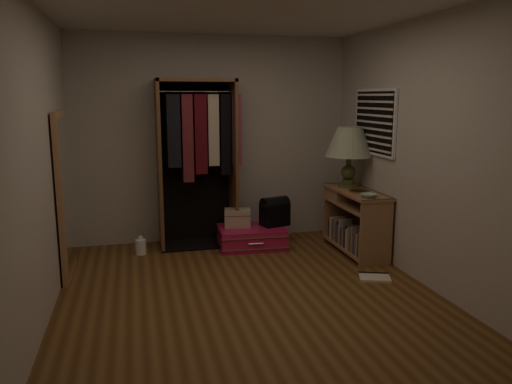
{
  "coord_description": "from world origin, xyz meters",
  "views": [
    {
      "loc": [
        -1.0,
        -4.32,
        1.84
      ],
      "look_at": [
        0.3,
        0.95,
        0.8
      ],
      "focal_mm": 35.0,
      "sensor_mm": 36.0,
      "label": 1
    }
  ],
  "objects_px": {
    "open_wardrobe": "(199,148)",
    "black_bag": "(275,211)",
    "floor_mirror": "(65,195)",
    "white_jug": "(141,247)",
    "table_lamp": "(349,143)",
    "pink_suitcase": "(251,237)",
    "train_case": "(237,218)",
    "console_bookshelf": "(354,219)"
  },
  "relations": [
    {
      "from": "black_bag",
      "to": "table_lamp",
      "type": "distance_m",
      "value": 1.23
    },
    {
      "from": "open_wardrobe",
      "to": "white_jug",
      "type": "height_order",
      "value": "open_wardrobe"
    },
    {
      "from": "white_jug",
      "to": "pink_suitcase",
      "type": "bearing_deg",
      "value": -1.35
    },
    {
      "from": "black_bag",
      "to": "table_lamp",
      "type": "bearing_deg",
      "value": -31.94
    },
    {
      "from": "pink_suitcase",
      "to": "white_jug",
      "type": "relative_size",
      "value": 3.88
    },
    {
      "from": "pink_suitcase",
      "to": "white_jug",
      "type": "height_order",
      "value": "pink_suitcase"
    },
    {
      "from": "floor_mirror",
      "to": "pink_suitcase",
      "type": "relative_size",
      "value": 1.99
    },
    {
      "from": "black_bag",
      "to": "console_bookshelf",
      "type": "bearing_deg",
      "value": -44.49
    },
    {
      "from": "open_wardrobe",
      "to": "train_case",
      "type": "height_order",
      "value": "open_wardrobe"
    },
    {
      "from": "console_bookshelf",
      "to": "open_wardrobe",
      "type": "relative_size",
      "value": 0.55
    },
    {
      "from": "table_lamp",
      "to": "floor_mirror",
      "type": "bearing_deg",
      "value": -175.43
    },
    {
      "from": "train_case",
      "to": "white_jug",
      "type": "xyz_separation_m",
      "value": [
        -1.18,
        -0.06,
        -0.27
      ]
    },
    {
      "from": "black_bag",
      "to": "table_lamp",
      "type": "relative_size",
      "value": 0.52
    },
    {
      "from": "open_wardrobe",
      "to": "black_bag",
      "type": "xyz_separation_m",
      "value": [
        0.9,
        -0.25,
        -0.78
      ]
    },
    {
      "from": "table_lamp",
      "to": "console_bookshelf",
      "type": "bearing_deg",
      "value": -91.06
    },
    {
      "from": "open_wardrobe",
      "to": "black_bag",
      "type": "bearing_deg",
      "value": -15.67
    },
    {
      "from": "black_bag",
      "to": "white_jug",
      "type": "bearing_deg",
      "value": 164.55
    },
    {
      "from": "open_wardrobe",
      "to": "white_jug",
      "type": "xyz_separation_m",
      "value": [
        -0.75,
        -0.25,
        -1.13
      ]
    },
    {
      "from": "floor_mirror",
      "to": "console_bookshelf",
      "type": "bearing_deg",
      "value": 0.68
    },
    {
      "from": "console_bookshelf",
      "to": "white_jug",
      "type": "relative_size",
      "value": 5.09
    },
    {
      "from": "console_bookshelf",
      "to": "table_lamp",
      "type": "bearing_deg",
      "value": 88.94
    },
    {
      "from": "floor_mirror",
      "to": "table_lamp",
      "type": "bearing_deg",
      "value": 4.57
    },
    {
      "from": "black_bag",
      "to": "white_jug",
      "type": "xyz_separation_m",
      "value": [
        -1.65,
        0.0,
        -0.34
      ]
    },
    {
      "from": "white_jug",
      "to": "black_bag",
      "type": "bearing_deg",
      "value": -0.13
    },
    {
      "from": "open_wardrobe",
      "to": "pink_suitcase",
      "type": "bearing_deg",
      "value": -25.28
    },
    {
      "from": "pink_suitcase",
      "to": "table_lamp",
      "type": "bearing_deg",
      "value": -8.11
    },
    {
      "from": "open_wardrobe",
      "to": "floor_mirror",
      "type": "height_order",
      "value": "open_wardrobe"
    },
    {
      "from": "black_bag",
      "to": "table_lamp",
      "type": "height_order",
      "value": "table_lamp"
    },
    {
      "from": "train_case",
      "to": "white_jug",
      "type": "relative_size",
      "value": 1.63
    },
    {
      "from": "console_bookshelf",
      "to": "open_wardrobe",
      "type": "xyz_separation_m",
      "value": [
        -1.75,
        0.73,
        0.82
      ]
    },
    {
      "from": "console_bookshelf",
      "to": "open_wardrobe",
      "type": "bearing_deg",
      "value": 157.42
    },
    {
      "from": "console_bookshelf",
      "to": "white_jug",
      "type": "bearing_deg",
      "value": 169.12
    },
    {
      "from": "console_bookshelf",
      "to": "train_case",
      "type": "distance_m",
      "value": 1.43
    },
    {
      "from": "floor_mirror",
      "to": "table_lamp",
      "type": "distance_m",
      "value": 3.28
    },
    {
      "from": "black_bag",
      "to": "train_case",
      "type": "bearing_deg",
      "value": 156.78
    },
    {
      "from": "table_lamp",
      "to": "white_jug",
      "type": "relative_size",
      "value": 3.33
    },
    {
      "from": "black_bag",
      "to": "floor_mirror",
      "type": "bearing_deg",
      "value": 176.89
    },
    {
      "from": "open_wardrobe",
      "to": "white_jug",
      "type": "distance_m",
      "value": 1.38
    },
    {
      "from": "console_bookshelf",
      "to": "white_jug",
      "type": "distance_m",
      "value": 2.57
    },
    {
      "from": "train_case",
      "to": "table_lamp",
      "type": "xyz_separation_m",
      "value": [
        1.32,
        -0.32,
        0.92
      ]
    },
    {
      "from": "train_case",
      "to": "console_bookshelf",
      "type": "bearing_deg",
      "value": -11.76
    },
    {
      "from": "pink_suitcase",
      "to": "table_lamp",
      "type": "height_order",
      "value": "table_lamp"
    }
  ]
}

